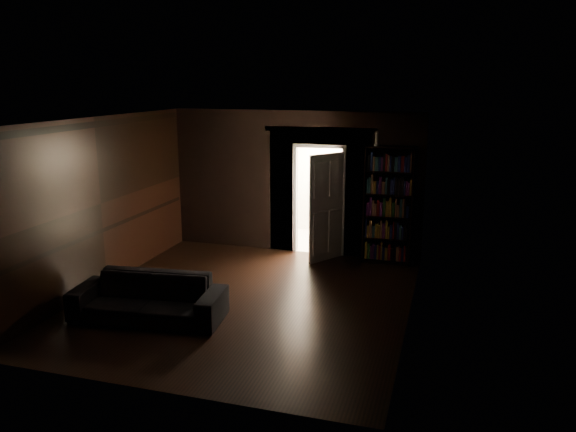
% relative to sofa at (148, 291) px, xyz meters
% --- Properties ---
extents(ground, '(5.50, 5.50, 0.00)m').
position_rel_sofa_xyz_m(ground, '(1.10, 1.02, -0.42)').
color(ground, black).
rests_on(ground, ground).
extents(room_walls, '(5.02, 5.61, 2.84)m').
position_rel_sofa_xyz_m(room_walls, '(1.09, 2.09, 1.26)').
color(room_walls, black).
rests_on(room_walls, ground).
extents(kitchen_alcove, '(2.20, 1.80, 2.60)m').
position_rel_sofa_xyz_m(kitchen_alcove, '(1.60, 4.89, 0.79)').
color(kitchen_alcove, beige).
rests_on(kitchen_alcove, ground).
extents(sofa, '(2.26, 1.16, 0.84)m').
position_rel_sofa_xyz_m(sofa, '(0.00, 0.00, 0.00)').
color(sofa, black).
rests_on(sofa, ground).
extents(bookshelf, '(0.94, 0.49, 2.20)m').
position_rel_sofa_xyz_m(bookshelf, '(2.97, 3.57, 0.68)').
color(bookshelf, black).
rests_on(bookshelf, ground).
extents(refrigerator, '(0.90, 0.86, 1.65)m').
position_rel_sofa_xyz_m(refrigerator, '(1.87, 5.13, 0.41)').
color(refrigerator, silver).
rests_on(refrigerator, ground).
extents(door, '(0.50, 0.74, 2.05)m').
position_rel_sofa_xyz_m(door, '(1.84, 3.40, 0.61)').
color(door, silver).
rests_on(door, ground).
extents(figurine, '(0.11, 0.11, 0.28)m').
position_rel_sofa_xyz_m(figurine, '(2.72, 3.53, 1.92)').
color(figurine, silver).
rests_on(figurine, bookshelf).
extents(bottles, '(0.57, 0.12, 0.23)m').
position_rel_sofa_xyz_m(bottles, '(1.94, 5.14, 1.35)').
color(bottles, black).
rests_on(bottles, refrigerator).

